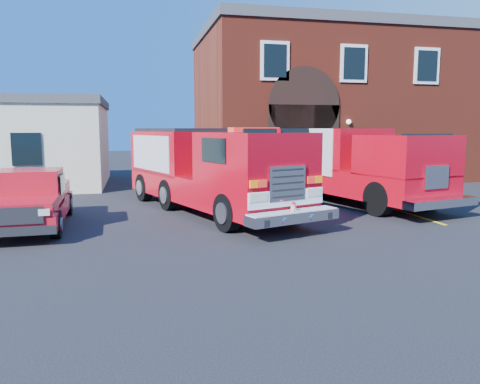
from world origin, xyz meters
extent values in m
plane|color=black|center=(0.00, 0.00, 0.00)|extent=(100.00, 100.00, 0.00)
cube|color=yellow|center=(6.50, 1.00, 0.00)|extent=(0.12, 3.00, 0.01)
cube|color=yellow|center=(6.50, 4.00, 0.00)|extent=(0.12, 3.00, 0.01)
cube|color=yellow|center=(6.50, 7.00, 0.00)|extent=(0.12, 3.00, 0.01)
cube|color=maroon|center=(9.00, 14.00, 4.00)|extent=(15.00, 10.00, 8.00)
cube|color=#434648|center=(9.00, 14.00, 8.20)|extent=(15.20, 10.20, 0.50)
cube|color=black|center=(5.50, 8.98, 2.00)|extent=(3.60, 0.12, 4.00)
cylinder|color=black|center=(5.50, 8.98, 4.00)|extent=(3.60, 0.12, 3.60)
cube|color=black|center=(4.00, 8.95, 6.00)|extent=(1.40, 0.10, 1.80)
cube|color=black|center=(8.00, 8.95, 6.00)|extent=(1.40, 0.10, 1.80)
cube|color=black|center=(12.00, 8.95, 6.00)|extent=(1.40, 0.10, 1.80)
cube|color=#EAE5C2|center=(-9.00, 13.00, 2.00)|extent=(10.00, 8.00, 4.00)
cube|color=black|center=(-7.00, 8.97, 2.00)|extent=(1.20, 0.10, 1.40)
cylinder|color=black|center=(-0.06, 0.12, 0.54)|extent=(0.68, 1.14, 1.09)
cylinder|color=black|center=(1.99, 0.82, 0.54)|extent=(0.68, 1.14, 1.09)
cube|color=#BD0616|center=(-0.05, 3.46, 0.84)|extent=(5.20, 9.20, 0.89)
cube|color=#BD0616|center=(-0.79, 5.61, 1.97)|extent=(3.74, 4.90, 1.58)
cube|color=#BD0616|center=(0.87, 0.75, 2.02)|extent=(3.35, 3.78, 1.48)
cube|color=black|center=(1.27, -0.42, 2.42)|extent=(2.08, 0.78, 0.93)
cube|color=red|center=(0.87, 0.75, 2.84)|extent=(1.60, 0.83, 0.14)
cube|color=white|center=(1.39, -0.76, 1.04)|extent=(2.35, 0.85, 0.43)
cube|color=silver|center=(1.39, -0.77, 1.43)|extent=(1.14, 0.44, 0.93)
cube|color=silver|center=(1.48, -1.02, 0.57)|extent=(2.79, 1.41, 0.28)
cube|color=#B7B7BF|center=(-1.96, 5.20, 1.97)|extent=(1.18, 3.37, 1.28)
cube|color=#B7B7BF|center=(0.39, 6.01, 1.97)|extent=(1.18, 3.37, 1.28)
sphere|color=tan|center=(1.48, -1.02, 0.79)|extent=(0.18, 0.18, 0.15)
sphere|color=tan|center=(1.48, -1.03, 0.90)|extent=(0.15, 0.15, 0.12)
sphere|color=tan|center=(1.43, -1.03, 0.94)|extent=(0.06, 0.06, 0.04)
sphere|color=tan|center=(1.52, -1.00, 0.94)|extent=(0.06, 0.06, 0.04)
ellipsoid|color=red|center=(1.48, -1.02, 0.93)|extent=(0.15, 0.15, 0.07)
cylinder|color=red|center=(1.48, -1.03, 0.92)|extent=(0.18, 0.18, 0.01)
cylinder|color=black|center=(-4.63, 0.35, 0.37)|extent=(0.29, 0.75, 0.74)
cube|color=red|center=(-5.52, 2.04, 0.51)|extent=(2.06, 5.18, 0.42)
cube|color=red|center=(-5.45, 0.23, 0.88)|extent=(1.76, 1.46, 0.33)
cube|color=red|center=(-5.51, 1.76, 1.25)|extent=(1.78, 1.74, 0.93)
cube|color=red|center=(-5.58, 3.52, 0.88)|extent=(1.79, 2.02, 0.51)
cube|color=black|center=(-5.41, -0.59, 0.42)|extent=(1.90, 0.21, 0.20)
cylinder|color=black|center=(5.28, 1.31, 0.57)|extent=(0.62, 1.20, 1.15)
cylinder|color=black|center=(7.51, 1.85, 0.57)|extent=(0.62, 1.20, 1.15)
cube|color=#BD0616|center=(5.71, 4.43, 0.89)|extent=(4.49, 8.74, 0.94)
cube|color=#BD0616|center=(5.34, 5.95, 2.09)|extent=(3.76, 5.69, 1.57)
cube|color=#BD0616|center=(6.39, 1.58, 1.98)|extent=(3.12, 3.05, 1.36)
cube|color=#B7B7BF|center=(4.06, 5.64, 1.98)|extent=(1.07, 4.28, 1.78)
cube|color=#B7B7BF|center=(6.62, 6.26, 1.98)|extent=(1.07, 4.28, 1.78)
cube|color=silver|center=(6.75, 0.11, 0.57)|extent=(2.85, 1.12, 0.26)
camera|label=1|loc=(-2.59, -12.51, 2.89)|focal=35.00mm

